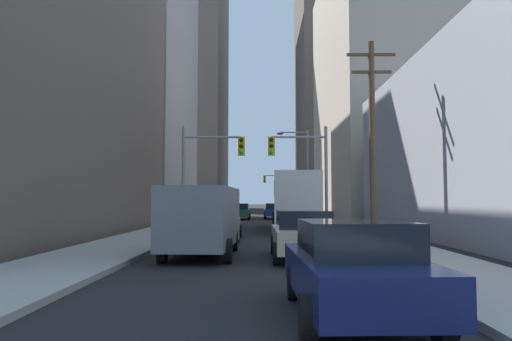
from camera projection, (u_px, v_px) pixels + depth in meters
sidewalk_left at (213, 216)px, 52.05m from camera, size 3.20×160.00×0.15m
sidewalk_right at (303, 216)px, 51.95m from camera, size 3.20×160.00×0.15m
city_bus at (295, 199)px, 29.65m from camera, size 2.94×11.59×3.40m
cargo_van_grey at (202, 217)px, 15.35m from camera, size 2.20×5.29×2.26m
sedan_navy at (354, 268)px, 7.32m from camera, size 1.96×4.27×1.52m
sedan_beige at (303, 234)px, 14.56m from camera, size 1.95×4.22×1.52m
sedan_white at (220, 223)px, 21.54m from camera, size 1.95×4.23×1.52m
sedan_blue at (274, 211)px, 45.44m from camera, size 1.95×4.22×1.52m
sedan_green at (240, 211)px, 44.31m from camera, size 1.95×4.21×1.52m
traffic_signal_near_left at (210, 161)px, 26.27m from camera, size 3.55×0.44×6.00m
traffic_signal_near_right at (301, 161)px, 26.22m from camera, size 3.35×0.44×6.00m
traffic_signal_far_right at (276, 185)px, 67.56m from camera, size 3.41×0.44×6.00m
utility_pole_right at (372, 134)px, 20.85m from camera, size 2.20×0.28×9.01m
street_lamp_right at (303, 166)px, 37.43m from camera, size 2.59×0.32×7.50m
building_left_mid_office at (90, 87)px, 49.73m from camera, size 20.36×19.75×27.73m
building_left_far_tower at (175, 82)px, 97.40m from camera, size 20.50×27.38×53.04m
building_right_mid_block at (423, 88)px, 49.19m from camera, size 20.18×24.91×27.41m
building_right_far_highrise at (356, 76)px, 90.21m from camera, size 22.21×22.93×51.70m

